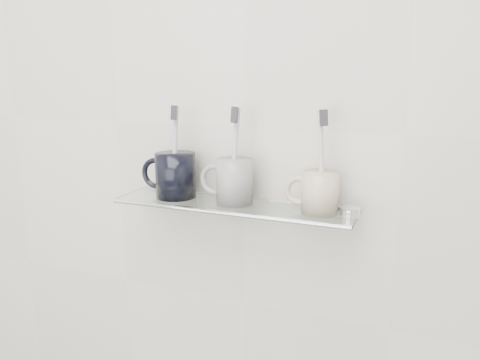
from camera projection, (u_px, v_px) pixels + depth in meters
The scene contains 18 objects.
wall_back at pixel (244, 127), 0.98m from camera, with size 2.50×2.50×0.00m, color beige.
shelf_glass at pixel (233, 206), 0.96m from camera, with size 0.50×0.12×0.01m, color silver.
shelf_rail at pixel (221, 213), 0.91m from camera, with size 0.01×0.01×0.50m, color silver.
bracket_left at pixel (157, 196), 1.08m from camera, with size 0.02×0.02×0.03m, color silver.
bracket_right at pixel (339, 216), 0.93m from camera, with size 0.02×0.02×0.03m, color silver.
mug_left at pixel (176, 175), 1.00m from camera, with size 0.09×0.09×0.10m, color black.
mug_left_handle at pixel (156, 173), 1.02m from camera, with size 0.07×0.07×0.01m, color black.
toothbrush_left at pixel (175, 151), 0.99m from camera, with size 0.01×0.01×0.19m, color #A59DC0.
bristles_left at pixel (174, 113), 0.97m from camera, with size 0.01×0.02×0.03m, color #2B2C32.
mug_center at pixel (234, 181), 0.95m from camera, with size 0.07×0.07×0.09m, color silver.
mug_center_handle at pixel (215, 180), 0.97m from camera, with size 0.07×0.07×0.01m, color silver.
toothbrush_center at pixel (234, 155), 0.94m from camera, with size 0.01×0.01×0.19m, color #98A0B0.
bristles_center at pixel (234, 115), 0.92m from camera, with size 0.01×0.02×0.03m, color #2B2C32.
mug_right at pixel (320, 192), 0.89m from camera, with size 0.07×0.07×0.08m, color beige.
mug_right_handle at pixel (299, 190), 0.90m from camera, with size 0.06×0.06×0.01m, color beige.
toothbrush_right at pixel (321, 161), 0.87m from camera, with size 0.01×0.01×0.19m, color beige.
bristles_right at pixel (323, 118), 0.86m from camera, with size 0.01×0.02×0.03m, color #2B2C32.
chrome_cap at pixel (350, 212), 0.87m from camera, with size 0.04×0.04×0.02m, color silver.
Camera 1 is at (0.36, 0.19, 1.36)m, focal length 35.00 mm.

